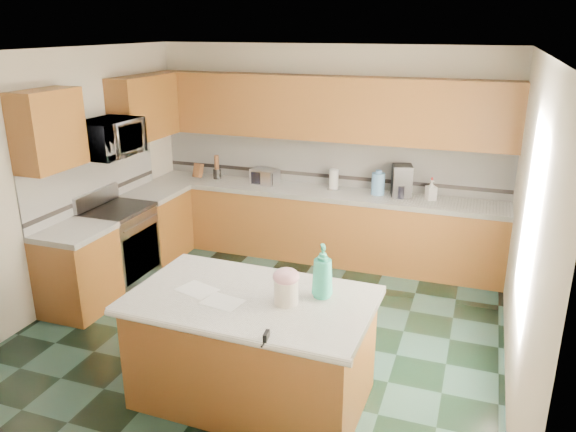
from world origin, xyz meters
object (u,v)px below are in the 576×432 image
at_px(island_top, 251,300).
at_px(treat_jar, 286,292).
at_px(soap_bottle_island, 323,271).
at_px(toaster_oven, 265,176).
at_px(knife_block, 198,170).
at_px(coffee_maker, 402,181).
at_px(island_base, 253,351).

height_order(island_top, treat_jar, treat_jar).
relative_size(island_top, treat_jar, 9.84).
xyz_separation_m(soap_bottle_island, toaster_oven, (-1.63, 2.88, -0.12)).
relative_size(treat_jar, knife_block, 0.99).
bearing_deg(coffee_maker, soap_bottle_island, -108.19).
height_order(island_base, knife_block, knife_block).
xyz_separation_m(island_top, treat_jar, (0.29, -0.01, 0.13)).
distance_m(soap_bottle_island, toaster_oven, 3.31).
distance_m(knife_block, toaster_oven, 0.99).
xyz_separation_m(soap_bottle_island, knife_block, (-2.62, 2.88, -0.12)).
relative_size(toaster_oven, coffee_maker, 0.88).
distance_m(island_top, knife_block, 3.72).
distance_m(soap_bottle_island, knife_block, 3.89).
height_order(island_base, toaster_oven, toaster_oven).
bearing_deg(soap_bottle_island, coffee_maker, 62.68).
bearing_deg(island_top, knife_block, 125.80).
height_order(island_top, knife_block, knife_block).
height_order(knife_block, coffee_maker, coffee_maker).
height_order(island_base, coffee_maker, coffee_maker).
relative_size(island_top, knife_block, 9.72).
relative_size(island_base, toaster_oven, 5.21).
bearing_deg(knife_block, soap_bottle_island, -38.01).
distance_m(island_top, coffee_maker, 3.18).
bearing_deg(soap_bottle_island, island_base, 175.26).
xyz_separation_m(treat_jar, toaster_oven, (-1.40, 3.08, 0.00)).
xyz_separation_m(island_top, soap_bottle_island, (0.52, 0.18, 0.24)).
bearing_deg(island_base, coffee_maker, 79.09).
xyz_separation_m(island_base, knife_block, (-2.10, 3.07, 0.59)).
bearing_deg(island_base, toaster_oven, 111.31).
relative_size(knife_block, toaster_oven, 0.57).
xyz_separation_m(island_top, knife_block, (-2.10, 3.07, 0.13)).
bearing_deg(soap_bottle_island, toaster_oven, 95.24).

